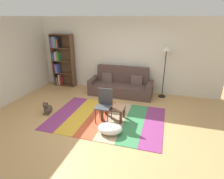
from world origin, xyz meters
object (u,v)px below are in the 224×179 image
(standing_lamp, at_px, (166,55))
(dog, at_px, (48,109))
(folding_chair, at_px, (104,102))
(couch, at_px, (121,86))
(tv_remote, at_px, (111,108))
(coffee_table, at_px, (113,109))
(pouf, at_px, (110,128))
(bookshelf, at_px, (61,60))

(standing_lamp, bearing_deg, dog, -144.43)
(dog, relative_size, standing_lamp, 0.22)
(standing_lamp, height_order, folding_chair, standing_lamp)
(dog, relative_size, folding_chair, 0.44)
(couch, xyz_separation_m, standing_lamp, (1.47, 0.20, 1.15))
(couch, distance_m, tv_remote, 1.91)
(couch, height_order, coffee_table, couch)
(pouf, height_order, folding_chair, folding_chair)
(coffee_table, relative_size, folding_chair, 0.67)
(pouf, xyz_separation_m, folding_chair, (-0.32, 0.55, 0.41))
(tv_remote, bearing_deg, bookshelf, 112.95)
(bookshelf, xyz_separation_m, pouf, (2.92, -2.78, -0.93))
(coffee_table, bearing_deg, folding_chair, -152.39)
(couch, height_order, pouf, couch)
(bookshelf, bearing_deg, couch, -6.32)
(bookshelf, bearing_deg, coffee_table, -36.94)
(coffee_table, relative_size, pouf, 1.00)
(tv_remote, bearing_deg, folding_chair, 164.86)
(coffee_table, bearing_deg, pouf, -80.60)
(bookshelf, bearing_deg, standing_lamp, -1.22)
(pouf, relative_size, tv_remote, 4.07)
(bookshelf, height_order, pouf, bookshelf)
(bookshelf, xyz_separation_m, tv_remote, (2.76, -2.18, -0.66))
(dog, bearing_deg, bookshelf, 110.29)
(couch, bearing_deg, dog, -129.45)
(dog, distance_m, standing_lamp, 4.11)
(couch, xyz_separation_m, coffee_table, (0.24, -1.82, -0.04))
(bookshelf, bearing_deg, dog, -69.71)
(couch, height_order, standing_lamp, standing_lamp)
(coffee_table, xyz_separation_m, folding_chair, (-0.21, -0.11, 0.24))
(bookshelf, height_order, folding_chair, bookshelf)
(tv_remote, height_order, folding_chair, folding_chair)
(tv_remote, bearing_deg, couch, 67.09)
(bookshelf, xyz_separation_m, folding_chair, (2.59, -2.22, -0.51))
(pouf, height_order, tv_remote, tv_remote)
(pouf, height_order, standing_lamp, standing_lamp)
(couch, bearing_deg, pouf, -82.06)
(standing_lamp, xyz_separation_m, tv_remote, (-1.27, -2.09, -1.10))
(standing_lamp, xyz_separation_m, folding_chair, (-1.44, -2.14, -0.95))
(dog, height_order, folding_chair, folding_chair)
(couch, relative_size, bookshelf, 1.09)
(dog, xyz_separation_m, folding_chair, (1.72, 0.13, 0.37))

